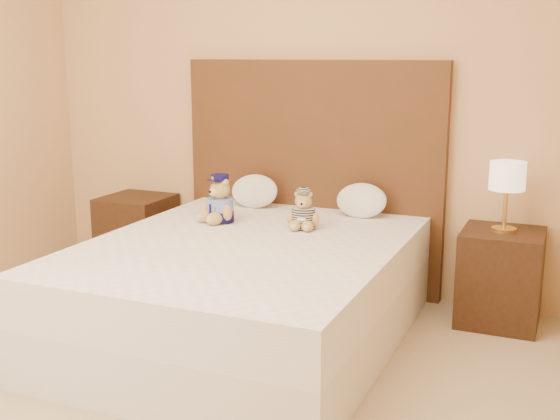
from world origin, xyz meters
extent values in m
cube|color=tan|center=(0.00, 2.25, 1.35)|extent=(4.00, 0.04, 2.70)
cube|color=white|center=(0.00, 1.20, 0.15)|extent=(1.60, 2.00, 0.30)
cube|color=white|center=(0.00, 1.20, 0.43)|extent=(1.60, 2.00, 0.25)
cube|color=#4F2917|center=(0.00, 2.21, 0.75)|extent=(1.75, 0.08, 1.50)
cube|color=#362011|center=(-1.25, 2.00, 0.28)|extent=(0.45, 0.45, 0.55)
cube|color=#362011|center=(1.25, 2.00, 0.28)|extent=(0.45, 0.45, 0.55)
cylinder|color=gold|center=(1.25, 2.00, 0.56)|extent=(0.14, 0.14, 0.02)
cylinder|color=gold|center=(1.25, 2.00, 0.69)|extent=(0.02, 0.02, 0.26)
cylinder|color=beige|center=(1.25, 2.00, 0.87)|extent=(0.20, 0.20, 0.16)
ellipsoid|color=white|center=(-0.33, 2.03, 0.67)|extent=(0.33, 0.21, 0.23)
ellipsoid|color=white|center=(0.40, 2.03, 0.66)|extent=(0.32, 0.21, 0.22)
camera|label=1|loc=(1.61, -2.06, 1.54)|focal=45.00mm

